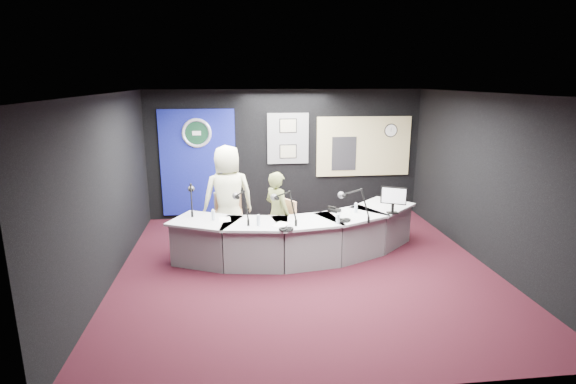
{
  "coord_description": "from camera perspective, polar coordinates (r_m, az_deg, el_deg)",
  "views": [
    {
      "loc": [
        -1.07,
        -6.72,
        3.01
      ],
      "look_at": [
        -0.2,
        0.8,
        1.1
      ],
      "focal_mm": 28.0,
      "sensor_mm": 36.0,
      "label": 1
    }
  ],
  "objects": [
    {
      "name": "desk_phone",
      "position": [
        7.92,
        5.91,
        -2.31
      ],
      "size": [
        0.25,
        0.25,
        0.05
      ],
      "primitive_type": "cube",
      "rotation": [
        0.0,
        0.0,
        -0.76
      ],
      "color": "black",
      "rests_on": "broadcast_desk"
    },
    {
      "name": "agency_seal",
      "position": [
        9.75,
        -11.53,
        7.34
      ],
      "size": [
        0.63,
        0.07,
        0.63
      ],
      "primitive_type": "torus",
      "rotation": [
        1.57,
        0.0,
        0.0
      ],
      "color": "silver",
      "rests_on": "backdrop_panel"
    },
    {
      "name": "broadcast_desk",
      "position": [
        7.8,
        1.31,
        -5.59
      ],
      "size": [
        4.5,
        1.9,
        0.75
      ],
      "primitive_type": null,
      "color": "#B2B4B7",
      "rests_on": "ground"
    },
    {
      "name": "wall_back",
      "position": [
        9.91,
        -0.31,
        4.81
      ],
      "size": [
        6.0,
        0.02,
        2.8
      ],
      "primitive_type": "cube",
      "color": "black",
      "rests_on": "ground"
    },
    {
      "name": "framed_photo_lower",
      "position": [
        9.85,
        0.02,
        5.16
      ],
      "size": [
        0.34,
        0.02,
        0.27
      ],
      "primitive_type": "cube",
      "color": "gray",
      "rests_on": "pinboard"
    },
    {
      "name": "equipment_rack",
      "position": [
        10.08,
        7.12,
        4.86
      ],
      "size": [
        0.55,
        0.02,
        0.75
      ],
      "primitive_type": "cube",
      "color": "black",
      "rests_on": "booth_window_frame"
    },
    {
      "name": "wall_front",
      "position": [
        4.2,
        8.79,
        -8.61
      ],
      "size": [
        6.0,
        0.02,
        2.8
      ],
      "primitive_type": "cube",
      "color": "black",
      "rests_on": "ground"
    },
    {
      "name": "seal_center",
      "position": [
        9.76,
        -11.52,
        7.35
      ],
      "size": [
        0.48,
        0.01,
        0.48
      ],
      "primitive_type": "cylinder",
      "rotation": [
        1.57,
        0.0,
        0.0
      ],
      "color": "#0D301C",
      "rests_on": "backdrop_panel"
    },
    {
      "name": "pinboard",
      "position": [
        9.84,
        -0.0,
        6.8
      ],
      "size": [
        0.9,
        0.04,
        1.1
      ],
      "primitive_type": "cube",
      "color": "slate",
      "rests_on": "wall_back"
    },
    {
      "name": "framed_photo_upper",
      "position": [
        9.78,
        0.02,
        8.41
      ],
      "size": [
        0.34,
        0.02,
        0.27
      ],
      "primitive_type": "cube",
      "color": "gray",
      "rests_on": "pinboard"
    },
    {
      "name": "person_man",
      "position": [
        8.17,
        -7.62,
        -0.63
      ],
      "size": [
        1.03,
        0.79,
        1.89
      ],
      "primitive_type": "imported",
      "rotation": [
        0.0,
        0.0,
        3.37
      ],
      "color": "beige",
      "rests_on": "ground"
    },
    {
      "name": "draped_jacket",
      "position": [
        8.5,
        -7.64,
        -2.31
      ],
      "size": [
        0.5,
        0.11,
        0.7
      ],
      "primitive_type": "cube",
      "rotation": [
        0.0,
        0.0,
        0.02
      ],
      "color": "slate",
      "rests_on": "armchair_left"
    },
    {
      "name": "notepad",
      "position": [
        7.19,
        -0.88,
        -4.15
      ],
      "size": [
        0.32,
        0.35,
        0.0
      ],
      "primitive_type": "cube",
      "rotation": [
        0.0,
        0.0,
        -0.56
      ],
      "color": "white",
      "rests_on": "broadcast_desk"
    },
    {
      "name": "armchair_right",
      "position": [
        7.9,
        -1.36,
        -4.55
      ],
      "size": [
        0.74,
        0.74,
        0.96
      ],
      "primitive_type": null,
      "rotation": [
        0.0,
        0.0,
        -1.0
      ],
      "color": "#A8724D",
      "rests_on": "ground"
    },
    {
      "name": "backdrop_panel",
      "position": [
        9.89,
        -11.32,
        3.63
      ],
      "size": [
        1.6,
        0.05,
        2.3
      ],
      "primitive_type": "cube",
      "color": "navy",
      "rests_on": "wall_back"
    },
    {
      "name": "headphones_near",
      "position": [
        7.42,
        7.09,
        -3.54
      ],
      "size": [
        0.23,
        0.23,
        0.04
      ],
      "primitive_type": "torus",
      "color": "black",
      "rests_on": "broadcast_desk"
    },
    {
      "name": "ground",
      "position": [
        7.45,
        2.27,
        -9.71
      ],
      "size": [
        6.0,
        6.0,
        0.0
      ],
      "primitive_type": "plane",
      "color": "black",
      "rests_on": "ground"
    },
    {
      "name": "booth_glow",
      "position": [
        10.19,
        9.59,
        5.73
      ],
      "size": [
        2.0,
        0.02,
        1.2
      ],
      "primitive_type": "cube",
      "color": "#FFDFA1",
      "rests_on": "booth_window_frame"
    },
    {
      "name": "boom_mic_d",
      "position": [
        7.51,
        8.47,
        -1.13
      ],
      "size": [
        0.46,
        0.64,
        0.6
      ],
      "primitive_type": null,
      "color": "black",
      "rests_on": "broadcast_desk"
    },
    {
      "name": "wall_left",
      "position": [
        7.18,
        -22.0,
        0.14
      ],
      "size": [
        0.02,
        6.0,
        2.8
      ],
      "primitive_type": "cube",
      "color": "black",
      "rests_on": "ground"
    },
    {
      "name": "wall_clock",
      "position": [
        10.31,
        12.94,
        7.63
      ],
      "size": [
        0.28,
        0.01,
        0.28
      ],
      "primitive_type": "cylinder",
      "rotation": [
        1.57,
        0.0,
        0.0
      ],
      "color": "white",
      "rests_on": "booth_window_frame"
    },
    {
      "name": "headphones_far",
      "position": [
        6.94,
        -0.23,
        -4.71
      ],
      "size": [
        0.22,
        0.22,
        0.04
      ],
      "primitive_type": "torus",
      "color": "black",
      "rests_on": "broadcast_desk"
    },
    {
      "name": "wall_right",
      "position": [
        8.02,
        24.07,
        1.33
      ],
      "size": [
        0.02,
        6.0,
        2.8
      ],
      "primitive_type": "cube",
      "color": "black",
      "rests_on": "ground"
    },
    {
      "name": "person_woman",
      "position": [
        7.82,
        -1.37,
        -2.73
      ],
      "size": [
        0.61,
        0.64,
        1.48
      ],
      "primitive_type": "imported",
      "rotation": [
        0.0,
        0.0,
        2.23
      ],
      "color": "olive",
      "rests_on": "ground"
    },
    {
      "name": "boom_mic_c",
      "position": [
        7.28,
        -0.43,
        -1.46
      ],
      "size": [
        0.42,
        0.66,
        0.6
      ],
      "primitive_type": null,
      "color": "black",
      "rests_on": "broadcast_desk"
    },
    {
      "name": "water_bottles",
      "position": [
        7.4,
        -0.02,
        -2.91
      ],
      "size": [
        2.51,
        0.63,
        0.18
      ],
      "primitive_type": null,
      "color": "silver",
      "rests_on": "broadcast_desk"
    },
    {
      "name": "paper_stack",
      "position": [
        7.52,
        -8.05,
        -3.47
      ],
      "size": [
        0.21,
        0.28,
        0.0
      ],
      "primitive_type": "cube",
      "rotation": [
        0.0,
        0.0,
        0.07
      ],
      "color": "white",
      "rests_on": "broadcast_desk"
    },
    {
      "name": "armchair_left",
      "position": [
        8.29,
        -7.52,
        -3.62
      ],
      "size": [
        0.57,
        0.57,
        0.99
      ],
      "primitive_type": null,
      "rotation": [
        0.0,
        0.0,
        0.02
      ],
      "color": "#A8724D",
      "rests_on": "ground"
    },
    {
      "name": "boom_mic_b",
      "position": [
        7.36,
        -5.91,
        -1.36
      ],
      "size": [
        0.31,
        0.71,
        0.6
      ],
      "primitive_type": null,
      "color": "black",
      "rests_on": "broadcast_desk"
    },
    {
      "name": "computer_monitor",
      "position": [
        7.91,
        13.23,
        -0.43
      ],
      "size": [
        0.41,
        0.22,
        0.3
      ],
      "primitive_type": "cube",
      "rotation": [
        0.0,
        0.0,
        -0.47
      ],
      "color": "black",
      "rests_on": "broadcast_desk"
    },
    {
      "name": "booth_window_frame",
      "position": [
        10.2,
        9.58,
        5.73
      ],
      "size": [
        2.12,
        0.06,
        1.32
      ],
      "primitive_type": "cube",
      "color": "tan",
      "rests_on": "wall_back"
    },
    {
      "name": "boom_mic_a",
      "position": [
        7.97,
        -12.18,
        -0.41
      ],
      "size": [
        0.18,
        0.74,
        0.6
      ],
      "primitive_type": null,
      "color": "black",
      "rests_on": "broadcast_desk"
    },
    {
      "name": "ceiling",
      "position": [
        6.81,
        2.5,
        12.37
      ],
      "size": [
        6.0,
        6.0,
        0.02
      ],
      "primitive_type": "cube",
      "color": "silver",
      "rests_on": "ground"
    }
  ]
}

